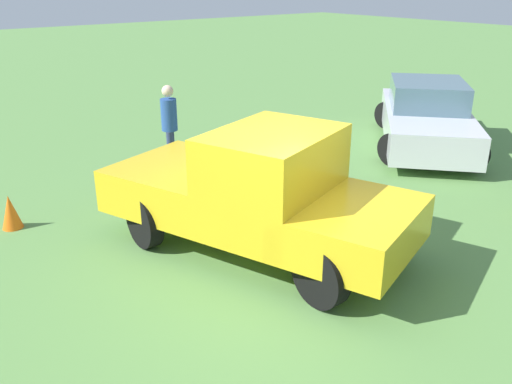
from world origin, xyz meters
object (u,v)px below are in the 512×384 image
object	(u,v)px
sedan_far	(426,117)
person_visitor	(169,123)
traffic_cone	(11,212)
pickup_truck	(263,190)

from	to	relation	value
sedan_far	person_visitor	distance (m)	5.96
sedan_far	traffic_cone	size ratio (longest dim) A/B	8.55
pickup_truck	traffic_cone	size ratio (longest dim) A/B	8.84
pickup_truck	person_visitor	size ratio (longest dim) A/B	2.76
sedan_far	traffic_cone	distance (m)	9.04
person_visitor	traffic_cone	size ratio (longest dim) A/B	3.20
pickup_truck	sedan_far	distance (m)	6.53
sedan_far	person_visitor	xyz separation A→B (m)	(2.14, 5.55, 0.30)
sedan_far	traffic_cone	xyz separation A→B (m)	(1.29, 8.94, -0.43)
person_visitor	pickup_truck	bearing A→B (deg)	-65.67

